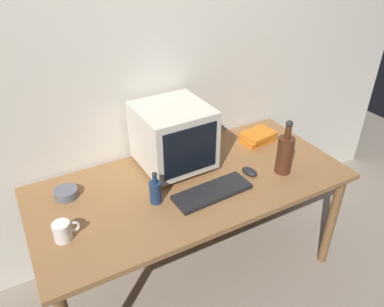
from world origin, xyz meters
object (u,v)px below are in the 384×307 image
(crt_monitor, at_px, (173,136))
(cd_spindle, at_px, (66,193))
(mug, at_px, (63,231))
(bottle_short, at_px, (155,191))
(keyboard, at_px, (212,192))
(book_stack, at_px, (258,137))
(computer_mouse, at_px, (249,172))
(bottle_tall, at_px, (285,153))

(crt_monitor, xyz_separation_m, cd_spindle, (-0.62, 0.01, -0.17))
(mug, bearing_deg, bottle_short, 4.79)
(keyboard, relative_size, book_stack, 1.85)
(computer_mouse, relative_size, book_stack, 0.44)
(bottle_short, distance_m, mug, 0.47)
(crt_monitor, xyz_separation_m, bottle_short, (-0.23, -0.25, -0.13))
(bottle_tall, distance_m, mug, 1.21)
(computer_mouse, height_order, bottle_short, bottle_short)
(bottle_tall, relative_size, mug, 2.70)
(crt_monitor, height_order, book_stack, crt_monitor)
(crt_monitor, bearing_deg, computer_mouse, -41.02)
(bottle_short, relative_size, cd_spindle, 1.52)
(computer_mouse, distance_m, book_stack, 0.38)
(bottle_short, relative_size, mug, 1.52)
(book_stack, distance_m, mug, 1.32)
(computer_mouse, relative_size, bottle_tall, 0.31)
(keyboard, xyz_separation_m, mug, (-0.75, 0.04, 0.03))
(keyboard, distance_m, computer_mouse, 0.28)
(bottle_tall, xyz_separation_m, cd_spindle, (-1.13, 0.36, -0.10))
(bottle_short, height_order, mug, bottle_short)
(bottle_short, bearing_deg, crt_monitor, 47.86)
(bottle_short, xyz_separation_m, cd_spindle, (-0.39, 0.26, -0.04))
(computer_mouse, distance_m, cd_spindle, 0.99)
(computer_mouse, relative_size, cd_spindle, 0.83)
(crt_monitor, bearing_deg, bottle_tall, -34.64)
(crt_monitor, bearing_deg, mug, -157.20)
(bottle_tall, distance_m, bottle_short, 0.75)
(bottle_tall, bearing_deg, computer_mouse, 159.86)
(bottle_tall, xyz_separation_m, bottle_short, (-0.74, 0.10, -0.05))
(bottle_short, xyz_separation_m, mug, (-0.47, -0.04, -0.02))
(crt_monitor, height_order, cd_spindle, crt_monitor)
(bottle_tall, bearing_deg, cd_spindle, 162.29)
(mug, bearing_deg, keyboard, -3.37)
(mug, bearing_deg, cd_spindle, 75.39)
(book_stack, bearing_deg, keyboard, -149.39)
(crt_monitor, relative_size, cd_spindle, 3.31)
(crt_monitor, distance_m, keyboard, 0.39)
(mug, height_order, cd_spindle, mug)
(keyboard, bearing_deg, bottle_short, 160.70)
(bottle_short, height_order, book_stack, bottle_short)
(keyboard, relative_size, mug, 3.50)
(crt_monitor, distance_m, cd_spindle, 0.64)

